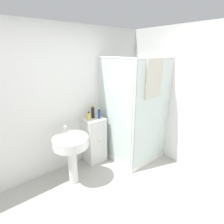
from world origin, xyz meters
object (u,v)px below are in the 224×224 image
soap_dispenser (89,116)px  shampoo_bottle_blue (99,114)px  shampoo_bottle_tall_black (93,112)px  sink (71,147)px

soap_dispenser → shampoo_bottle_blue: size_ratio=0.90×
shampoo_bottle_tall_black → soap_dispenser: bearing=-161.4°
shampoo_bottle_tall_black → shampoo_bottle_blue: size_ratio=1.35×
sink → soap_dispenser: 0.69m
shampoo_bottle_tall_black → shampoo_bottle_blue: 0.13m
sink → soap_dispenser: soap_dispenser is taller
sink → soap_dispenser: bearing=30.6°
sink → shampoo_bottle_blue: size_ratio=5.50×
shampoo_bottle_tall_black → shampoo_bottle_blue: shampoo_bottle_tall_black is taller
soap_dispenser → shampoo_bottle_tall_black: bearing=18.6°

